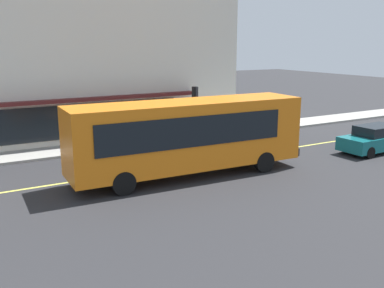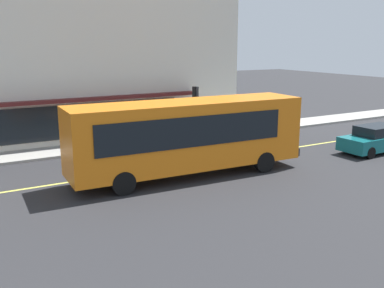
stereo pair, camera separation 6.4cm
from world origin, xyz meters
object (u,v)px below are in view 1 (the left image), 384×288
bus (189,134)px  pedestrian_by_curb (157,124)px  traffic_light (195,99)px  car_teal (375,139)px

bus → pedestrian_by_curb: size_ratio=6.75×
pedestrian_by_curb → traffic_light: bearing=-3.2°
traffic_light → car_teal: bearing=-49.2°
traffic_light → pedestrian_by_curb: bearing=176.8°
traffic_light → car_teal: size_ratio=0.74×
traffic_light → bus: bearing=-122.3°
bus → car_teal: size_ratio=2.58×
bus → traffic_light: size_ratio=3.51×
bus → pedestrian_by_curb: 7.29m
traffic_light → pedestrian_by_curb: size_ratio=1.93×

